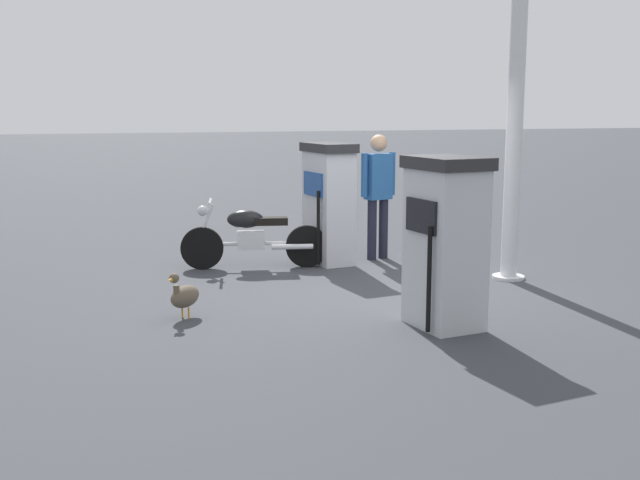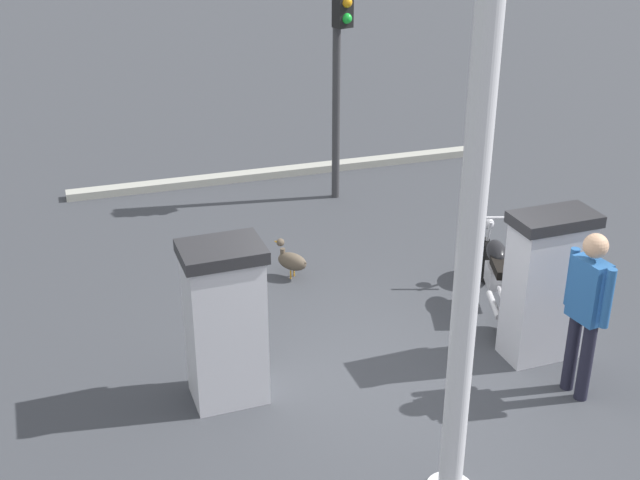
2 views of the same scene
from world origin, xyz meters
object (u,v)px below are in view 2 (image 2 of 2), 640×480
(fuel_pump_near, at_px, (546,285))
(fuel_pump_far, at_px, (225,323))
(canopy_support_pole, at_px, (467,276))
(roadside_traffic_light, at_px, (340,50))
(wandering_duck, at_px, (291,260))
(motorcycle_near_pump, at_px, (496,272))
(attendant_person, at_px, (587,304))

(fuel_pump_near, relative_size, fuel_pump_far, 0.99)
(fuel_pump_far, xyz_separation_m, canopy_support_pole, (-1.79, -1.64, 1.22))
(roadside_traffic_light, relative_size, canopy_support_pole, 0.78)
(fuel_pump_far, bearing_deg, fuel_pump_near, -90.00)
(wandering_duck, xyz_separation_m, canopy_support_pole, (-4.14, -0.53, 1.82))
(fuel_pump_near, distance_m, fuel_pump_far, 3.35)
(motorcycle_near_pump, height_order, canopy_support_pole, canopy_support_pole)
(fuel_pump_far, xyz_separation_m, wandering_duck, (2.35, -1.12, -0.60))
(motorcycle_near_pump, distance_m, attendant_person, 1.93)
(motorcycle_near_pump, xyz_separation_m, attendant_person, (-1.84, -0.06, 0.58))
(attendant_person, bearing_deg, canopy_support_pole, 121.18)
(roadside_traffic_light, bearing_deg, canopy_support_pole, 173.83)
(motorcycle_near_pump, distance_m, canopy_support_pole, 3.71)
(motorcycle_near_pump, xyz_separation_m, canopy_support_pole, (-2.88, 1.67, 1.62))
(fuel_pump_near, distance_m, canopy_support_pole, 2.76)
(fuel_pump_near, distance_m, wandering_duck, 3.30)
(wandering_duck, bearing_deg, fuel_pump_far, 154.55)
(attendant_person, distance_m, canopy_support_pole, 2.27)
(wandering_duck, xyz_separation_m, roadside_traffic_light, (2.43, -1.24, 2.07))
(fuel_pump_far, relative_size, attendant_person, 0.95)
(fuel_pump_far, height_order, canopy_support_pole, canopy_support_pole)
(canopy_support_pole, bearing_deg, roadside_traffic_light, -6.17)
(fuel_pump_near, height_order, fuel_pump_far, fuel_pump_far)
(fuel_pump_near, xyz_separation_m, roadside_traffic_light, (4.78, 1.00, 1.48))
(fuel_pump_far, height_order, motorcycle_near_pump, fuel_pump_far)
(attendant_person, height_order, canopy_support_pole, canopy_support_pole)
(roadside_traffic_light, bearing_deg, attendant_person, -169.58)
(fuel_pump_near, distance_m, roadside_traffic_light, 5.10)
(motorcycle_near_pump, relative_size, roadside_traffic_light, 0.57)
(fuel_pump_near, relative_size, wandering_duck, 3.29)
(fuel_pump_far, relative_size, roadside_traffic_light, 0.49)
(fuel_pump_near, xyz_separation_m, wandering_duck, (2.35, 2.23, -0.60))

